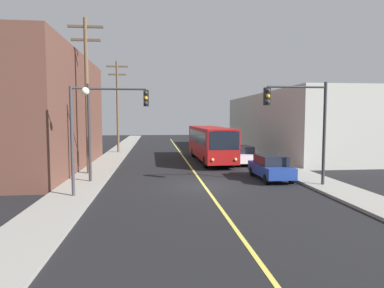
% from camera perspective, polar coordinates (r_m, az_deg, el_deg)
% --- Properties ---
extents(ground_plane, '(120.00, 120.00, 0.00)m').
position_cam_1_polar(ground_plane, '(20.30, 2.10, -7.13)').
color(ground_plane, black).
extents(sidewalk_left, '(2.50, 90.00, 0.15)m').
position_cam_1_polar(sidewalk_left, '(30.26, -14.50, -3.27)').
color(sidewalk_left, gray).
rests_on(sidewalk_left, ground).
extents(sidewalk_right, '(2.50, 90.00, 0.15)m').
position_cam_1_polar(sidewalk_right, '(31.62, 12.53, -2.91)').
color(sidewalk_right, gray).
rests_on(sidewalk_right, ground).
extents(lane_stripe_center, '(0.16, 60.00, 0.01)m').
position_cam_1_polar(lane_stripe_center, '(35.04, -1.48, -2.20)').
color(lane_stripe_center, '#D8CC4C').
rests_on(lane_stripe_center, ground).
extents(building_left_brick, '(10.00, 17.99, 9.04)m').
position_cam_1_polar(building_left_brick, '(29.29, -27.58, 4.83)').
color(building_left_brick, brown).
rests_on(building_left_brick, ground).
extents(building_right_warehouse, '(12.00, 26.03, 6.75)m').
position_cam_1_polar(building_right_warehouse, '(41.44, 18.58, 3.27)').
color(building_right_warehouse, '#B2B2A8').
rests_on(building_right_warehouse, ground).
extents(city_bus, '(2.74, 12.19, 3.20)m').
position_cam_1_polar(city_bus, '(31.41, 3.10, 0.34)').
color(city_bus, maroon).
rests_on(city_bus, ground).
extents(parked_car_blue, '(1.84, 4.41, 1.62)m').
position_cam_1_polar(parked_car_blue, '(22.78, 13.22, -3.82)').
color(parked_car_blue, navy).
rests_on(parked_car_blue, ground).
extents(parked_car_white, '(1.82, 4.40, 1.62)m').
position_cam_1_polar(parked_car_white, '(29.84, 8.47, -1.80)').
color(parked_car_white, silver).
rests_on(parked_car_white, ground).
extents(parked_car_black, '(1.86, 4.42, 1.62)m').
position_cam_1_polar(parked_car_black, '(34.84, 6.34, -0.88)').
color(parked_car_black, black).
rests_on(parked_car_black, ground).
extents(utility_pole_near, '(2.40, 0.28, 10.79)m').
position_cam_1_polar(utility_pole_near, '(24.77, -17.44, 8.85)').
color(utility_pole_near, brown).
rests_on(utility_pole_near, sidewalk_left).
extents(utility_pole_mid, '(2.40, 0.28, 10.32)m').
position_cam_1_polar(utility_pole_mid, '(39.37, -12.54, 6.90)').
color(utility_pole_mid, brown).
rests_on(utility_pole_mid, sidewalk_left).
extents(traffic_signal_left_corner, '(3.75, 0.48, 6.00)m').
position_cam_1_polar(traffic_signal_left_corner, '(21.33, -13.07, 4.96)').
color(traffic_signal_left_corner, '#2D2D33').
rests_on(traffic_signal_left_corner, sidewalk_left).
extents(traffic_signal_right_corner, '(3.75, 0.48, 6.00)m').
position_cam_1_polar(traffic_signal_right_corner, '(20.41, 17.84, 4.88)').
color(traffic_signal_right_corner, '#2D2D33').
rests_on(traffic_signal_right_corner, sidewalk_right).
extents(street_lamp_left, '(0.98, 0.40, 5.50)m').
position_cam_1_polar(street_lamp_left, '(17.71, -19.09, 3.13)').
color(street_lamp_left, '#38383D').
rests_on(street_lamp_left, sidewalk_left).
extents(fire_hydrant, '(0.44, 0.26, 0.84)m').
position_cam_1_polar(fire_hydrant, '(28.69, 13.67, -2.65)').
color(fire_hydrant, red).
rests_on(fire_hydrant, sidewalk_right).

